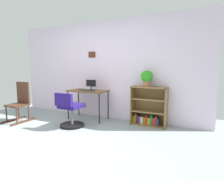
{
  "coord_description": "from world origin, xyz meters",
  "views": [
    {
      "loc": [
        2.36,
        -2.09,
        1.29
      ],
      "look_at": [
        0.64,
        1.38,
        0.8
      ],
      "focal_mm": 30.08,
      "sensor_mm": 36.0,
      "label": 1
    }
  ],
  "objects_px": {
    "monitor": "(91,85)",
    "keyboard": "(87,90)",
    "office_chair": "(70,112)",
    "rocking_chair": "(20,102)",
    "desk": "(88,93)",
    "bookshelf_low": "(149,108)",
    "potted_plant_on_shelf": "(147,77)"
  },
  "relations": [
    {
      "from": "bookshelf_low",
      "to": "desk",
      "type": "bearing_deg",
      "value": -171.76
    },
    {
      "from": "potted_plant_on_shelf",
      "to": "desk",
      "type": "bearing_deg",
      "value": -173.72
    },
    {
      "from": "keyboard",
      "to": "bookshelf_low",
      "type": "distance_m",
      "value": 1.53
    },
    {
      "from": "desk",
      "to": "keyboard",
      "type": "distance_m",
      "value": 0.11
    },
    {
      "from": "keyboard",
      "to": "office_chair",
      "type": "bearing_deg",
      "value": -90.94
    },
    {
      "from": "monitor",
      "to": "office_chair",
      "type": "distance_m",
      "value": 0.94
    },
    {
      "from": "keyboard",
      "to": "rocking_chair",
      "type": "height_order",
      "value": "rocking_chair"
    },
    {
      "from": "rocking_chair",
      "to": "keyboard",
      "type": "bearing_deg",
      "value": 29.56
    },
    {
      "from": "rocking_chair",
      "to": "monitor",
      "type": "bearing_deg",
      "value": 33.5
    },
    {
      "from": "rocking_chair",
      "to": "potted_plant_on_shelf",
      "type": "distance_m",
      "value": 3.03
    },
    {
      "from": "monitor",
      "to": "keyboard",
      "type": "relative_size",
      "value": 0.63
    },
    {
      "from": "keyboard",
      "to": "office_chair",
      "type": "relative_size",
      "value": 0.56
    },
    {
      "from": "monitor",
      "to": "keyboard",
      "type": "bearing_deg",
      "value": -100.96
    },
    {
      "from": "monitor",
      "to": "potted_plant_on_shelf",
      "type": "xyz_separation_m",
      "value": [
        1.38,
        0.08,
        0.22
      ]
    },
    {
      "from": "keyboard",
      "to": "potted_plant_on_shelf",
      "type": "relative_size",
      "value": 1.2
    },
    {
      "from": "desk",
      "to": "bookshelf_low",
      "type": "relative_size",
      "value": 1.12
    },
    {
      "from": "desk",
      "to": "potted_plant_on_shelf",
      "type": "bearing_deg",
      "value": 6.28
    },
    {
      "from": "desk",
      "to": "keyboard",
      "type": "relative_size",
      "value": 2.29
    },
    {
      "from": "rocking_chair",
      "to": "bookshelf_low",
      "type": "distance_m",
      "value": 3.04
    },
    {
      "from": "desk",
      "to": "potted_plant_on_shelf",
      "type": "xyz_separation_m",
      "value": [
        1.43,
        0.16,
        0.41
      ]
    },
    {
      "from": "monitor",
      "to": "office_chair",
      "type": "bearing_deg",
      "value": -92.9
    },
    {
      "from": "rocking_chair",
      "to": "potted_plant_on_shelf",
      "type": "height_order",
      "value": "potted_plant_on_shelf"
    },
    {
      "from": "potted_plant_on_shelf",
      "to": "bookshelf_low",
      "type": "bearing_deg",
      "value": 50.28
    },
    {
      "from": "monitor",
      "to": "bookshelf_low",
      "type": "bearing_deg",
      "value": 5.43
    },
    {
      "from": "keyboard",
      "to": "bookshelf_low",
      "type": "bearing_deg",
      "value": 11.11
    },
    {
      "from": "desk",
      "to": "potted_plant_on_shelf",
      "type": "relative_size",
      "value": 2.76
    },
    {
      "from": "office_chair",
      "to": "rocking_chair",
      "type": "bearing_deg",
      "value": -173.5
    },
    {
      "from": "rocking_chair",
      "to": "bookshelf_low",
      "type": "relative_size",
      "value": 1.08
    },
    {
      "from": "monitor",
      "to": "office_chair",
      "type": "relative_size",
      "value": 0.35
    },
    {
      "from": "bookshelf_low",
      "to": "potted_plant_on_shelf",
      "type": "relative_size",
      "value": 2.46
    },
    {
      "from": "potted_plant_on_shelf",
      "to": "rocking_chair",
      "type": "bearing_deg",
      "value": -160.04
    },
    {
      "from": "office_chair",
      "to": "keyboard",
      "type": "bearing_deg",
      "value": 89.06
    }
  ]
}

